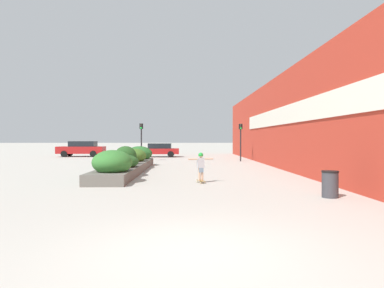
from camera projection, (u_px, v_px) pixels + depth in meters
ground_plane at (197, 253)px, 5.59m from camera, size 300.00×300.00×0.00m
building_wall_right at (279, 123)px, 22.33m from camera, size 0.67×39.68×5.84m
planter_box at (128, 162)px, 18.94m from camera, size 1.81×11.91×1.46m
skateboard at (201, 181)px, 14.46m from camera, size 0.39×0.71×0.10m
skateboarder at (201, 164)px, 14.45m from camera, size 1.08×0.37×1.18m
trash_bin at (330, 184)px, 10.84m from camera, size 0.53×0.53×0.85m
car_leftmost at (82, 149)px, 35.55m from camera, size 4.76×1.90×1.61m
car_center_left at (159, 150)px, 34.94m from camera, size 4.23×1.87×1.39m
traffic_light_left at (141, 135)px, 28.31m from camera, size 0.28×0.30×3.13m
traffic_light_right at (241, 135)px, 28.24m from camera, size 0.28×0.30×3.10m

